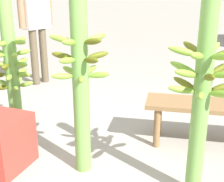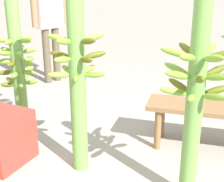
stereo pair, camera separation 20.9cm
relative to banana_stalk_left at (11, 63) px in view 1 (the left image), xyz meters
The scene contains 6 objects.
ground_plane 1.25m from the banana_stalk_left, 29.07° to the right, with size 80.00×80.00×0.00m, color #9E998E.
banana_stalk_left is the anchor object (origin of this frame).
banana_stalk_center 1.08m from the banana_stalk_left, 23.51° to the right, with size 0.45×0.45×1.72m.
banana_stalk_right 1.90m from the banana_stalk_left, 13.04° to the right, with size 0.47×0.48×1.37m.
vendor_person 1.59m from the banana_stalk_left, 114.70° to the left, with size 0.28×0.57×1.65m.
market_bench 2.00m from the banana_stalk_left, 10.69° to the left, with size 1.32×0.57×0.42m.
Camera 1 is at (1.09, -1.89, 1.44)m, focal length 50.00 mm.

